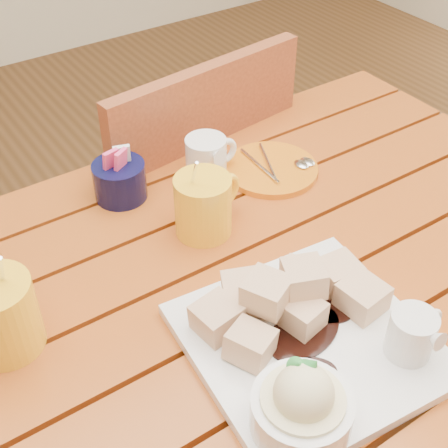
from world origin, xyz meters
TOP-DOWN VIEW (x-y plane):
  - table at (0.00, 0.00)m, footprint 1.20×0.79m
  - dessert_plate at (-0.03, -0.16)m, footprint 0.31×0.31m
  - coffee_mug_right at (0.01, 0.13)m, footprint 0.12×0.09m
  - cream_pitcher at (0.08, 0.24)m, footprint 0.10×0.08m
  - sugar_caddy at (-0.06, 0.28)m, footprint 0.09×0.09m
  - orange_saucer at (0.19, 0.20)m, footprint 0.16×0.16m
  - chair_far at (0.14, 0.46)m, footprint 0.47×0.47m

SIDE VIEW (x-z plane):
  - chair_far at x=0.14m, z-range 0.05..0.95m
  - table at x=0.00m, z-range 0.27..1.02m
  - orange_saucer at x=0.19m, z-range 0.75..0.76m
  - dessert_plate at x=-0.03m, z-range 0.72..0.84m
  - sugar_caddy at x=-0.06m, z-range 0.74..0.83m
  - cream_pitcher at x=0.08m, z-range 0.75..0.84m
  - coffee_mug_right at x=0.01m, z-range 0.73..0.87m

